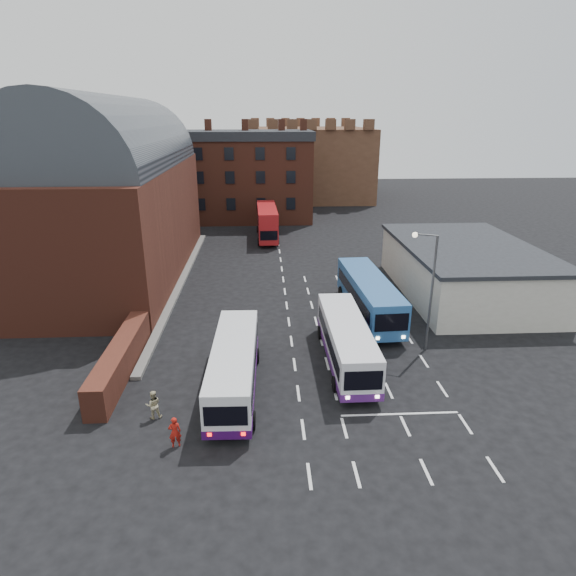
{
  "coord_description": "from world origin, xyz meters",
  "views": [
    {
      "loc": [
        -1.75,
        -23.43,
        14.35
      ],
      "look_at": [
        0.0,
        10.0,
        2.2
      ],
      "focal_mm": 30.0,
      "sensor_mm": 36.0,
      "label": 1
    }
  ],
  "objects_px": {
    "bus_red_double": "(267,222)",
    "pedestrian_beige": "(153,405)",
    "pedestrian_red": "(175,432)",
    "bus_white_outbound": "(234,364)",
    "bus_white_inbound": "(346,339)",
    "bus_blue": "(369,294)",
    "street_lamp": "(428,282)"
  },
  "relations": [
    {
      "from": "bus_white_outbound",
      "to": "street_lamp",
      "type": "bearing_deg",
      "value": 21.3
    },
    {
      "from": "bus_white_inbound",
      "to": "bus_white_outbound",
      "type": "bearing_deg",
      "value": 21.81
    },
    {
      "from": "bus_white_outbound",
      "to": "street_lamp",
      "type": "xyz_separation_m",
      "value": [
        11.82,
        4.3,
        3.03
      ]
    },
    {
      "from": "bus_red_double",
      "to": "bus_blue",
      "type": "bearing_deg",
      "value": 105.2
    },
    {
      "from": "bus_white_outbound",
      "to": "pedestrian_beige",
      "type": "bearing_deg",
      "value": -146.98
    },
    {
      "from": "bus_white_inbound",
      "to": "street_lamp",
      "type": "bearing_deg",
      "value": -163.23
    },
    {
      "from": "bus_white_inbound",
      "to": "bus_blue",
      "type": "relative_size",
      "value": 0.89
    },
    {
      "from": "pedestrian_red",
      "to": "pedestrian_beige",
      "type": "relative_size",
      "value": 1.02
    },
    {
      "from": "bus_white_inbound",
      "to": "bus_red_double",
      "type": "bearing_deg",
      "value": -82.39
    },
    {
      "from": "bus_white_outbound",
      "to": "street_lamp",
      "type": "distance_m",
      "value": 12.94
    },
    {
      "from": "bus_blue",
      "to": "pedestrian_beige",
      "type": "relative_size",
      "value": 7.31
    },
    {
      "from": "bus_white_outbound",
      "to": "bus_blue",
      "type": "bearing_deg",
      "value": 47.34
    },
    {
      "from": "pedestrian_beige",
      "to": "pedestrian_red",
      "type": "bearing_deg",
      "value": 107.99
    },
    {
      "from": "bus_white_inbound",
      "to": "bus_red_double",
      "type": "relative_size",
      "value": 1.01
    },
    {
      "from": "bus_white_outbound",
      "to": "pedestrian_red",
      "type": "distance_m",
      "value": 5.36
    },
    {
      "from": "bus_white_outbound",
      "to": "pedestrian_beige",
      "type": "distance_m",
      "value": 4.66
    },
    {
      "from": "pedestrian_red",
      "to": "bus_white_outbound",
      "type": "bearing_deg",
      "value": -131.45
    },
    {
      "from": "bus_white_outbound",
      "to": "bus_white_inbound",
      "type": "distance_m",
      "value": 7.11
    },
    {
      "from": "bus_white_outbound",
      "to": "bus_blue",
      "type": "distance_m",
      "value": 13.64
    },
    {
      "from": "bus_white_inbound",
      "to": "street_lamp",
      "type": "distance_m",
      "value": 6.26
    },
    {
      "from": "bus_blue",
      "to": "street_lamp",
      "type": "xyz_separation_m",
      "value": [
        2.35,
        -5.51,
        2.85
      ]
    },
    {
      "from": "bus_blue",
      "to": "pedestrian_red",
      "type": "distance_m",
      "value": 18.81
    },
    {
      "from": "bus_blue",
      "to": "bus_red_double",
      "type": "height_order",
      "value": "bus_red_double"
    },
    {
      "from": "street_lamp",
      "to": "bus_white_inbound",
      "type": "bearing_deg",
      "value": -162.85
    },
    {
      "from": "bus_red_double",
      "to": "pedestrian_beige",
      "type": "distance_m",
      "value": 36.93
    },
    {
      "from": "bus_blue",
      "to": "pedestrian_beige",
      "type": "bearing_deg",
      "value": 39.52
    },
    {
      "from": "bus_blue",
      "to": "pedestrian_red",
      "type": "bearing_deg",
      "value": 47.64
    },
    {
      "from": "pedestrian_beige",
      "to": "bus_white_inbound",
      "type": "bearing_deg",
      "value": -168.35
    },
    {
      "from": "bus_white_inbound",
      "to": "pedestrian_beige",
      "type": "height_order",
      "value": "bus_white_inbound"
    },
    {
      "from": "bus_white_outbound",
      "to": "bus_white_inbound",
      "type": "relative_size",
      "value": 1.0
    },
    {
      "from": "bus_red_double",
      "to": "pedestrian_beige",
      "type": "bearing_deg",
      "value": 78.95
    },
    {
      "from": "bus_white_outbound",
      "to": "bus_blue",
      "type": "xyz_separation_m",
      "value": [
        9.47,
        9.82,
        0.18
      ]
    }
  ]
}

